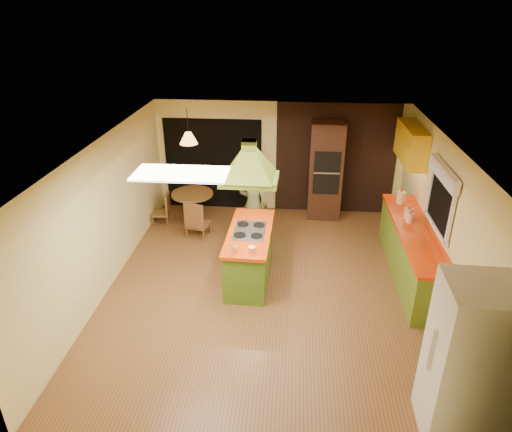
# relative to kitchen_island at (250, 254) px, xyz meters

# --- Properties ---
(ground) EXTENTS (6.50, 6.50, 0.00)m
(ground) POSITION_rel_kitchen_island_xyz_m (0.38, -0.30, -0.46)
(ground) COLOR brown
(ground) RESTS_ON ground
(room_walls) EXTENTS (5.50, 6.50, 6.50)m
(room_walls) POSITION_rel_kitchen_island_xyz_m (0.38, -0.30, 0.79)
(room_walls) COLOR #F9F2B2
(room_walls) RESTS_ON ground
(ceiling_plane) EXTENTS (6.50, 6.50, 0.00)m
(ceiling_plane) POSITION_rel_kitchen_island_xyz_m (0.38, -0.30, 2.04)
(ceiling_plane) COLOR silver
(ceiling_plane) RESTS_ON room_walls
(brick_panel) EXTENTS (2.64, 0.03, 2.50)m
(brick_panel) POSITION_rel_kitchen_island_xyz_m (1.63, 2.93, 0.79)
(brick_panel) COLOR #381E14
(brick_panel) RESTS_ON ground
(nook_opening) EXTENTS (2.20, 0.03, 2.10)m
(nook_opening) POSITION_rel_kitchen_island_xyz_m (-1.12, 2.93, 0.59)
(nook_opening) COLOR black
(nook_opening) RESTS_ON ground
(right_counter) EXTENTS (0.62, 3.05, 0.92)m
(right_counter) POSITION_rel_kitchen_island_xyz_m (2.83, 0.30, 0.00)
(right_counter) COLOR olive
(right_counter) RESTS_ON ground
(upper_cabinets) EXTENTS (0.34, 1.40, 0.70)m
(upper_cabinets) POSITION_rel_kitchen_island_xyz_m (2.95, 1.90, 1.49)
(upper_cabinets) COLOR yellow
(upper_cabinets) RESTS_ON room_walls
(window_right) EXTENTS (0.12, 1.35, 1.06)m
(window_right) POSITION_rel_kitchen_island_xyz_m (3.08, 0.10, 1.31)
(window_right) COLOR black
(window_right) RESTS_ON room_walls
(fluor_panel) EXTENTS (1.20, 0.60, 0.03)m
(fluor_panel) POSITION_rel_kitchen_island_xyz_m (-0.72, -1.50, 2.03)
(fluor_panel) COLOR white
(fluor_panel) RESTS_ON ceiling_plane
(kitchen_island) EXTENTS (0.77, 1.83, 0.92)m
(kitchen_island) POSITION_rel_kitchen_island_xyz_m (0.00, 0.00, 0.00)
(kitchen_island) COLOR #517B1E
(kitchen_island) RESTS_ON ground
(range_hood) EXTENTS (0.94, 0.69, 0.78)m
(range_hood) POSITION_rel_kitchen_island_xyz_m (-0.00, 0.00, 1.80)
(range_hood) COLOR olive
(range_hood) RESTS_ON ceiling_plane
(man) EXTENTS (0.69, 0.56, 1.64)m
(man) POSITION_rel_kitchen_island_xyz_m (-0.05, 1.26, 0.36)
(man) COLOR brown
(man) RESTS_ON ground
(refrigerator) EXTENTS (0.83, 0.79, 1.97)m
(refrigerator) POSITION_rel_kitchen_island_xyz_m (2.66, -2.96, 0.52)
(refrigerator) COLOR white
(refrigerator) RESTS_ON ground
(wall_oven) EXTENTS (0.73, 0.62, 2.16)m
(wall_oven) POSITION_rel_kitchen_island_xyz_m (1.41, 2.65, 0.62)
(wall_oven) COLOR #452416
(wall_oven) RESTS_ON ground
(dining_table) EXTENTS (0.90, 0.90, 0.68)m
(dining_table) POSITION_rel_kitchen_island_xyz_m (-1.46, 2.10, 0.02)
(dining_table) COLOR brown
(dining_table) RESTS_ON ground
(chair_left) EXTENTS (0.39, 0.39, 0.69)m
(chair_left) POSITION_rel_kitchen_island_xyz_m (-2.16, 2.00, -0.12)
(chair_left) COLOR brown
(chair_left) RESTS_ON ground
(chair_near) EXTENTS (0.52, 0.52, 0.80)m
(chair_near) POSITION_rel_kitchen_island_xyz_m (-1.21, 1.45, -0.06)
(chair_near) COLOR brown
(chair_near) RESTS_ON ground
(pendant_lamp) EXTENTS (0.46, 0.46, 0.24)m
(pendant_lamp) POSITION_rel_kitchen_island_xyz_m (-1.46, 2.10, 1.44)
(pendant_lamp) COLOR #FF9E3F
(pendant_lamp) RESTS_ON ceiling_plane
(canister_large) EXTENTS (0.19, 0.19, 0.24)m
(canister_large) POSITION_rel_kitchen_island_xyz_m (2.78, 1.38, 0.58)
(canister_large) COLOR #F7E8C6
(canister_large) RESTS_ON right_counter
(canister_medium) EXTENTS (0.17, 0.17, 0.20)m
(canister_medium) POSITION_rel_kitchen_island_xyz_m (2.78, 0.70, 0.56)
(canister_medium) COLOR beige
(canister_medium) RESTS_ON right_counter
(canister_small) EXTENTS (0.14, 0.14, 0.17)m
(canister_small) POSITION_rel_kitchen_island_xyz_m (2.78, 0.56, 0.55)
(canister_small) COLOR #F6DEC6
(canister_small) RESTS_ON right_counter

